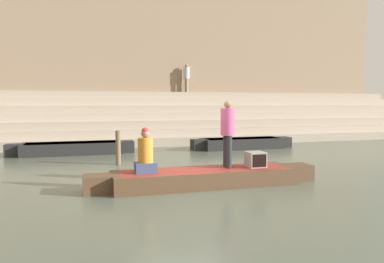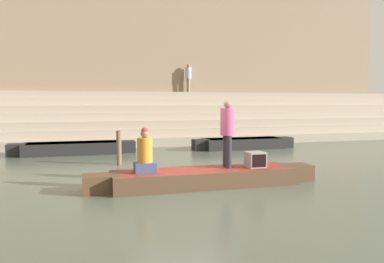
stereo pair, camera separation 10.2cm
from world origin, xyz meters
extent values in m
plane|color=#566051|center=(0.00, 0.00, 0.00)|extent=(120.00, 120.00, 0.00)
cube|color=tan|center=(0.00, 10.85, 0.20)|extent=(36.00, 4.33, 0.40)
cube|color=#B2A28D|center=(0.00, 11.16, 0.60)|extent=(36.00, 3.71, 0.40)
cube|color=tan|center=(0.00, 11.47, 1.00)|extent=(36.00, 3.09, 0.40)
cube|color=#B2A28D|center=(0.00, 11.77, 1.40)|extent=(36.00, 2.48, 0.40)
cube|color=tan|center=(0.00, 12.08, 1.81)|extent=(36.00, 1.86, 0.40)
cube|color=#B2A28D|center=(0.00, 12.39, 2.21)|extent=(36.00, 1.24, 0.40)
cube|color=tan|center=(0.00, 12.70, 2.61)|extent=(36.00, 0.62, 0.40)
cube|color=#937A60|center=(0.00, 13.61, 4.76)|extent=(34.20, 1.20, 9.51)
cube|color=brown|center=(0.00, 12.99, 0.30)|extent=(34.20, 0.12, 0.60)
cube|color=brown|center=(0.59, -0.05, 0.21)|extent=(4.79, 1.22, 0.42)
cube|color=#993328|center=(0.59, -0.05, 0.40)|extent=(4.40, 1.12, 0.05)
cube|color=brown|center=(3.32, -0.05, 0.21)|extent=(0.67, 0.67, 0.42)
cube|color=brown|center=(-2.14, -0.05, 0.21)|extent=(0.67, 0.67, 0.42)
cylinder|color=olive|center=(-0.13, 0.66, 0.32)|extent=(2.75, 0.04, 0.04)
cylinder|color=#28282D|center=(1.25, 0.17, 0.85)|extent=(0.16, 0.16, 0.86)
cylinder|color=#28282D|center=(1.25, -0.04, 0.85)|extent=(0.16, 0.16, 0.86)
cylinder|color=#C64C7F|center=(1.25, 0.06, 1.64)|extent=(0.37, 0.37, 0.72)
sphere|color=#8C664C|center=(1.25, 0.06, 2.11)|extent=(0.20, 0.20, 0.20)
cube|color=#3D4C75|center=(-0.97, -0.03, 0.55)|extent=(0.52, 0.41, 0.25)
cylinder|color=orange|center=(-0.97, -0.03, 0.98)|extent=(0.37, 0.37, 0.61)
sphere|color=#8C664C|center=(-0.97, -0.03, 1.39)|extent=(0.20, 0.20, 0.20)
sphere|color=red|center=(-0.97, -0.03, 1.46)|extent=(0.17, 0.17, 0.17)
cube|color=#9E998E|center=(2.00, -0.09, 0.63)|extent=(0.47, 0.46, 0.41)
cube|color=black|center=(2.00, -0.33, 0.63)|extent=(0.39, 0.02, 0.33)
cube|color=black|center=(4.83, 6.98, 0.25)|extent=(3.86, 1.23, 0.49)
cube|color=#2D2D2D|center=(4.83, 6.98, 0.47)|extent=(3.55, 1.13, 0.05)
cube|color=black|center=(7.03, 6.98, 0.25)|extent=(0.54, 0.68, 0.49)
cube|color=black|center=(2.63, 6.98, 0.25)|extent=(0.54, 0.68, 0.49)
cube|color=black|center=(-2.82, 7.25, 0.25)|extent=(4.01, 1.23, 0.49)
cube|color=#2D2D2D|center=(-2.82, 7.25, 0.47)|extent=(3.69, 1.13, 0.05)
cube|color=black|center=(-0.54, 7.25, 0.25)|extent=(0.56, 0.68, 0.49)
cube|color=black|center=(-5.11, 7.25, 0.25)|extent=(0.56, 0.68, 0.49)
cylinder|color=brown|center=(-1.24, 3.99, 0.59)|extent=(0.17, 0.17, 1.19)
cylinder|color=gray|center=(3.74, 12.80, 3.21)|extent=(0.15, 0.15, 0.81)
cylinder|color=gray|center=(3.74, 12.60, 3.21)|extent=(0.15, 0.15, 0.81)
cylinder|color=#B2B2BC|center=(3.74, 12.70, 3.96)|extent=(0.36, 0.36, 0.67)
sphere|color=#8C664C|center=(3.74, 12.70, 4.39)|extent=(0.19, 0.19, 0.19)
camera|label=1|loc=(-2.53, -9.12, 2.13)|focal=35.00mm
camera|label=2|loc=(-2.43, -9.15, 2.13)|focal=35.00mm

